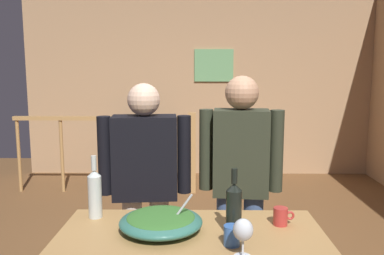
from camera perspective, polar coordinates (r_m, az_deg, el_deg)
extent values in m
cube|color=tan|center=(6.10, 1.07, 6.22)|extent=(5.23, 0.10, 2.76)
cube|color=#6AA46B|center=(6.04, 3.13, 8.82)|extent=(0.58, 0.03, 0.48)
cylinder|color=#B2844C|center=(5.71, -23.40, -3.77)|extent=(0.04, 0.04, 0.95)
cylinder|color=#B2844C|center=(5.51, -18.01, -3.92)|extent=(0.04, 0.04, 0.95)
cylinder|color=#B2844C|center=(5.35, -12.25, -4.05)|extent=(0.04, 0.04, 0.95)
cylinder|color=#B2844C|center=(5.25, -6.22, -4.13)|extent=(0.04, 0.04, 0.95)
cylinder|color=#B2844C|center=(5.22, -0.02, -4.18)|extent=(0.04, 0.04, 0.95)
cube|color=#B2844C|center=(5.27, -12.42, 1.29)|extent=(2.34, 0.07, 0.05)
cube|color=#B2844C|center=(5.21, -0.02, -3.64)|extent=(0.10, 0.10, 1.05)
cube|color=#38281E|center=(5.97, -7.18, -5.29)|extent=(0.90, 0.40, 0.41)
cube|color=black|center=(5.93, -7.22, -3.28)|extent=(0.20, 0.12, 0.02)
cylinder|color=black|center=(5.92, -7.23, -2.81)|extent=(0.03, 0.03, 0.08)
cube|color=black|center=(5.85, -7.31, -0.62)|extent=(0.62, 0.06, 0.39)
cube|color=black|center=(5.82, -7.35, -0.66)|extent=(0.57, 0.01, 0.35)
cube|color=#B2844C|center=(2.08, -0.13, -15.29)|extent=(1.34, 0.66, 0.04)
ellipsoid|color=#337060|center=(2.09, -4.44, -13.25)|extent=(0.42, 0.42, 0.09)
ellipsoid|color=#38702D|center=(2.08, -4.45, -12.62)|extent=(0.35, 0.35, 0.04)
cylinder|color=silver|center=(2.07, -2.07, -12.24)|extent=(0.16, 0.01, 0.21)
cylinder|color=silver|center=(1.82, 7.24, -16.57)|extent=(0.01, 0.01, 0.08)
ellipsoid|color=silver|center=(1.79, 7.29, -14.23)|extent=(0.09, 0.09, 0.10)
cylinder|color=silver|center=(2.29, -13.63, -9.56)|extent=(0.07, 0.07, 0.23)
cone|color=silver|center=(2.25, -13.75, -6.33)|extent=(0.07, 0.07, 0.03)
cylinder|color=silver|center=(2.24, -13.80, -4.92)|extent=(0.03, 0.03, 0.08)
cylinder|color=black|center=(2.03, 5.97, -11.90)|extent=(0.08, 0.08, 0.22)
cone|color=black|center=(1.99, 6.02, -8.41)|extent=(0.08, 0.08, 0.04)
cylinder|color=black|center=(1.97, 6.05, -6.88)|extent=(0.03, 0.03, 0.07)
cylinder|color=#B7332D|center=(2.20, 12.47, -12.24)|extent=(0.08, 0.08, 0.09)
torus|color=#B7332D|center=(2.21, 13.76, -12.07)|extent=(0.05, 0.01, 0.05)
cylinder|color=#3866B2|center=(1.93, 5.67, -15.04)|extent=(0.08, 0.08, 0.10)
torus|color=#3866B2|center=(1.93, 7.20, -14.88)|extent=(0.05, 0.01, 0.05)
cylinder|color=beige|center=(2.86, -4.62, -17.09)|extent=(0.13, 0.13, 0.77)
cylinder|color=beige|center=(2.87, -8.38, -17.08)|extent=(0.13, 0.13, 0.77)
cube|color=black|center=(2.65, -6.74, -4.20)|extent=(0.44, 0.26, 0.54)
cylinder|color=black|center=(2.65, -1.12, -3.85)|extent=(0.09, 0.09, 0.52)
cylinder|color=black|center=(2.67, -12.31, -3.94)|extent=(0.09, 0.09, 0.52)
sphere|color=beige|center=(2.59, -6.88, 3.96)|extent=(0.21, 0.21, 0.21)
cylinder|color=#3D5684|center=(2.86, 8.60, -16.95)|extent=(0.13, 0.13, 0.79)
cylinder|color=#3D5684|center=(2.85, 4.82, -16.92)|extent=(0.13, 0.13, 0.79)
cube|color=#2D3323|center=(2.64, 6.97, -3.54)|extent=(0.37, 0.25, 0.56)
cylinder|color=#2D3323|center=(2.65, 11.91, -3.30)|extent=(0.09, 0.09, 0.53)
cylinder|color=#2D3323|center=(2.64, 2.01, -3.16)|extent=(0.09, 0.09, 0.53)
sphere|color=tan|center=(2.58, 7.12, 4.93)|extent=(0.22, 0.22, 0.22)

